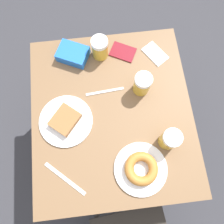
{
  "coord_description": "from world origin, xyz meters",
  "views": [
    {
      "loc": [
        0.03,
        0.28,
        1.76
      ],
      "look_at": [
        0.0,
        0.0,
        0.77
      ],
      "focal_mm": 35.0,
      "sensor_mm": 36.0,
      "label": 1
    }
  ],
  "objects": [
    {
      "name": "table",
      "position": [
        0.0,
        0.0,
        0.67
      ],
      "size": [
        0.77,
        0.87,
        0.75
      ],
      "color": "brown",
      "rests_on": "ground_plane"
    },
    {
      "name": "plate_with_cake",
      "position": [
        0.22,
        0.01,
        0.76
      ],
      "size": [
        0.25,
        0.25,
        0.04
      ],
      "color": "silver",
      "rests_on": "table"
    },
    {
      "name": "beer_mug_left",
      "position": [
        -0.24,
        0.17,
        0.81
      ],
      "size": [
        0.08,
        0.08,
        0.12
      ],
      "color": "gold",
      "rests_on": "table"
    },
    {
      "name": "ground_plane",
      "position": [
        0.0,
        0.0,
        0.0
      ],
      "size": [
        8.0,
        8.0,
        0.0
      ],
      "primitive_type": "plane",
      "color": "#333338"
    },
    {
      "name": "knife",
      "position": [
        0.24,
        0.28,
        0.75
      ],
      "size": [
        0.18,
        0.16,
        0.0
      ],
      "rotation": [
        0.0,
        0.0,
        0.84
      ],
      "color": "silver",
      "rests_on": "table"
    },
    {
      "name": "beer_mug_right",
      "position": [
        0.02,
        -0.32,
        0.81
      ],
      "size": [
        0.08,
        0.08,
        0.12
      ],
      "color": "gold",
      "rests_on": "table"
    },
    {
      "name": "blue_pouch",
      "position": [
        0.16,
        -0.33,
        0.77
      ],
      "size": [
        0.18,
        0.16,
        0.05
      ],
      "rotation": [
        0.0,
        0.0,
        5.83
      ],
      "color": "blue",
      "rests_on": "table"
    },
    {
      "name": "passport_near_edge",
      "position": [
        -0.1,
        -0.32,
        0.75
      ],
      "size": [
        0.15,
        0.14,
        0.01
      ],
      "rotation": [
        0.0,
        0.0,
        4.23
      ],
      "color": "maroon",
      "rests_on": "table"
    },
    {
      "name": "beer_mug_center",
      "position": [
        -0.16,
        -0.11,
        0.81
      ],
      "size": [
        0.08,
        0.08,
        0.12
      ],
      "color": "gold",
      "rests_on": "table"
    },
    {
      "name": "fork",
      "position": [
        0.02,
        -0.11,
        0.75
      ],
      "size": [
        0.19,
        0.03,
        0.0
      ],
      "rotation": [
        0.0,
        0.0,
        4.78
      ],
      "color": "silver",
      "rests_on": "table"
    },
    {
      "name": "napkin_folded",
      "position": [
        -0.26,
        -0.29,
        0.75
      ],
      "size": [
        0.14,
        0.15,
        0.0
      ],
      "rotation": [
        0.0,
        0.0,
        2.15
      ],
      "color": "white",
      "rests_on": "table"
    },
    {
      "name": "plate_with_donut",
      "position": [
        -0.1,
        0.27,
        0.77
      ],
      "size": [
        0.24,
        0.24,
        0.05
      ],
      "color": "silver",
      "rests_on": "table"
    }
  ]
}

